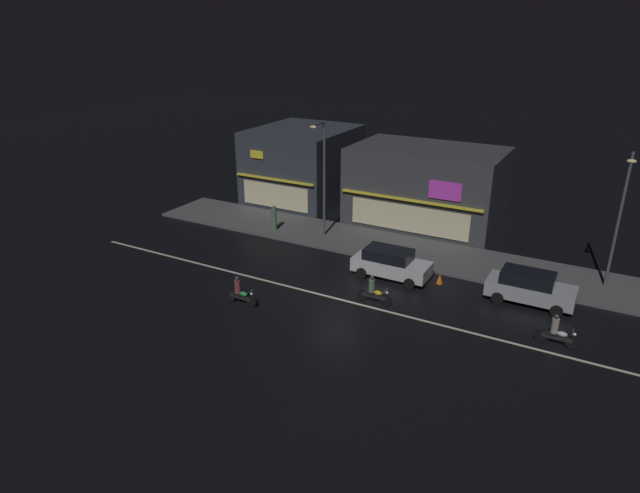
# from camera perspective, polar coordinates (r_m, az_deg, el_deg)

# --- Properties ---
(ground_plane) EXTENTS (140.00, 140.00, 0.00)m
(ground_plane) POSITION_cam_1_polar(r_m,az_deg,el_deg) (29.13, 1.75, -5.37)
(ground_plane) COLOR black
(lane_divider_stripe) EXTENTS (33.32, 0.16, 0.01)m
(lane_divider_stripe) POSITION_cam_1_polar(r_m,az_deg,el_deg) (29.13, 1.75, -5.36)
(lane_divider_stripe) COLOR beige
(lane_divider_stripe) RESTS_ON ground
(sidewalk_far) EXTENTS (35.07, 4.72, 0.14)m
(sidewalk_far) POSITION_cam_1_polar(r_m,az_deg,el_deg) (35.65, 7.59, -0.12)
(sidewalk_far) COLOR #4C4C4F
(sidewalk_far) RESTS_ON ground
(storefront_left_block) EXTENTS (10.20, 6.58, 5.41)m
(storefront_left_block) POSITION_cam_1_polar(r_m,az_deg,el_deg) (39.77, 10.81, 6.06)
(storefront_left_block) COLOR #383A3F
(storefront_left_block) RESTS_ON ground
(storefront_center_block) EXTENTS (7.05, 8.30, 5.69)m
(storefront_center_block) POSITION_cam_1_polar(r_m,az_deg,el_deg) (44.73, -1.77, 8.41)
(storefront_center_block) COLOR #2D333D
(storefront_center_block) RESTS_ON ground
(streetlamp_west) EXTENTS (0.44, 1.64, 7.57)m
(streetlamp_west) POSITION_cam_1_polar(r_m,az_deg,el_deg) (35.72, 0.28, 7.75)
(streetlamp_west) COLOR #47494C
(streetlamp_west) RESTS_ON sidewalk_far
(streetlamp_mid) EXTENTS (0.44, 1.64, 7.32)m
(streetlamp_mid) POSITION_cam_1_polar(r_m,az_deg,el_deg) (32.26, 28.42, 3.20)
(streetlamp_mid) COLOR #47494C
(streetlamp_mid) RESTS_ON sidewalk_far
(pedestrian_on_sidewalk) EXTENTS (0.35, 0.35, 1.83)m
(pedestrian_on_sidewalk) POSITION_cam_1_polar(r_m,az_deg,el_deg) (37.99, -4.73, 2.92)
(pedestrian_on_sidewalk) COLOR #4C664C
(pedestrian_on_sidewalk) RESTS_ON sidewalk_far
(parked_car_near_kerb) EXTENTS (4.30, 1.98, 1.67)m
(parked_car_near_kerb) POSITION_cam_1_polar(r_m,az_deg,el_deg) (30.32, 20.69, -3.92)
(parked_car_near_kerb) COLOR #9EA0A5
(parked_car_near_kerb) RESTS_ON ground
(parked_car_trailing) EXTENTS (4.30, 1.98, 1.67)m
(parked_car_trailing) POSITION_cam_1_polar(r_m,az_deg,el_deg) (31.38, 7.24, -1.69)
(parked_car_trailing) COLOR silver
(parked_car_trailing) RESTS_ON ground
(motorcycle_lead) EXTENTS (1.90, 0.60, 1.52)m
(motorcycle_lead) POSITION_cam_1_polar(r_m,az_deg,el_deg) (28.64, -8.24, -4.70)
(motorcycle_lead) COLOR black
(motorcycle_lead) RESTS_ON ground
(motorcycle_following) EXTENTS (1.90, 0.60, 1.52)m
(motorcycle_following) POSITION_cam_1_polar(r_m,az_deg,el_deg) (27.06, 23.04, -8.10)
(motorcycle_following) COLOR black
(motorcycle_following) RESTS_ON ground
(motorcycle_opposite_lane) EXTENTS (1.90, 0.60, 1.52)m
(motorcycle_opposite_lane) POSITION_cam_1_polar(r_m,az_deg,el_deg) (28.59, 5.49, -4.61)
(motorcycle_opposite_lane) COLOR black
(motorcycle_opposite_lane) RESTS_ON ground
(traffic_cone) EXTENTS (0.36, 0.36, 0.55)m
(traffic_cone) POSITION_cam_1_polar(r_m,az_deg,el_deg) (31.36, 12.15, -3.25)
(traffic_cone) COLOR orange
(traffic_cone) RESTS_ON ground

